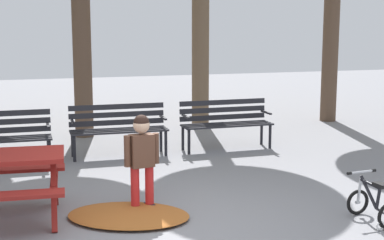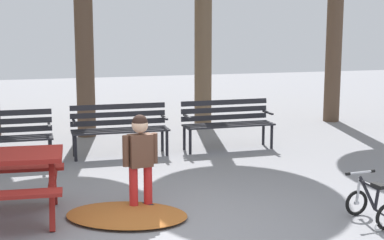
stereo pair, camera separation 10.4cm
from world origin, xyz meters
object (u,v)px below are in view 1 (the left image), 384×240
park_bench_left (118,125)px  child_standing (142,154)px  kids_bicycle (373,205)px  park_bench_right (225,120)px

park_bench_left → child_standing: child_standing is taller
kids_bicycle → child_standing: bearing=153.2°
park_bench_right → child_standing: (-2.14, -2.89, 0.17)m
child_standing → kids_bicycle: (2.35, -1.19, -0.48)m
park_bench_right → kids_bicycle: 4.10m
park_bench_left → park_bench_right: size_ratio=1.00×
park_bench_right → kids_bicycle: bearing=-86.9°
park_bench_right → child_standing: child_standing is taller
kids_bicycle → park_bench_right: bearing=93.1°
park_bench_left → child_standing: 2.92m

